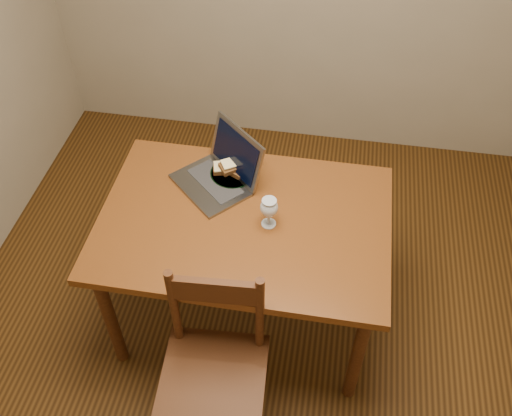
% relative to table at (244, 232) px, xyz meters
% --- Properties ---
extents(floor, '(3.20, 3.20, 0.02)m').
position_rel_table_xyz_m(floor, '(0.08, -0.06, -0.66)').
color(floor, black).
rests_on(floor, ground).
extents(table, '(1.30, 0.90, 0.74)m').
position_rel_table_xyz_m(table, '(0.00, 0.00, 0.00)').
color(table, '#4C280C').
rests_on(table, floor).
extents(chair, '(0.45, 0.44, 0.46)m').
position_rel_table_xyz_m(chair, '(-0.02, -0.59, -0.16)').
color(chair, '#34170A').
rests_on(chair, floor).
extents(plate, '(0.22, 0.22, 0.02)m').
position_rel_table_xyz_m(plate, '(-0.10, 0.27, 0.09)').
color(plate, black).
rests_on(plate, table).
extents(sandwich_cheese, '(0.13, 0.09, 0.04)m').
position_rel_table_xyz_m(sandwich_cheese, '(-0.14, 0.28, 0.12)').
color(sandwich_cheese, '#381E0C').
rests_on(sandwich_cheese, plate).
extents(sandwich_tomato, '(0.13, 0.11, 0.04)m').
position_rel_table_xyz_m(sandwich_tomato, '(-0.06, 0.26, 0.12)').
color(sandwich_tomato, '#381E0C').
rests_on(sandwich_tomato, plate).
extents(sandwich_top, '(0.14, 0.13, 0.04)m').
position_rel_table_xyz_m(sandwich_top, '(-0.10, 0.27, 0.15)').
color(sandwich_top, '#381E0C').
rests_on(sandwich_top, plate).
extents(milk_glass, '(0.08, 0.08, 0.15)m').
position_rel_table_xyz_m(milk_glass, '(0.11, -0.01, 0.16)').
color(milk_glass, white).
rests_on(milk_glass, table).
extents(laptop, '(0.47, 0.47, 0.25)m').
position_rel_table_xyz_m(laptop, '(-0.15, 0.23, 0.15)').
color(laptop, slate).
rests_on(laptop, table).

